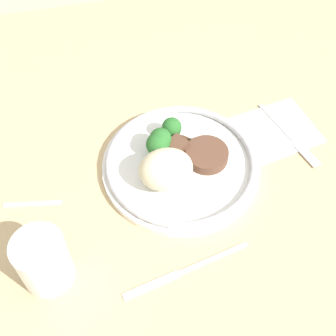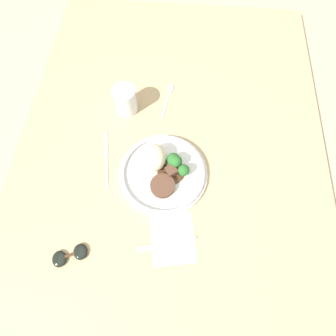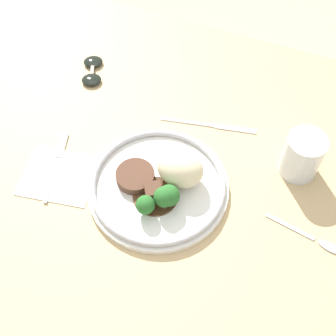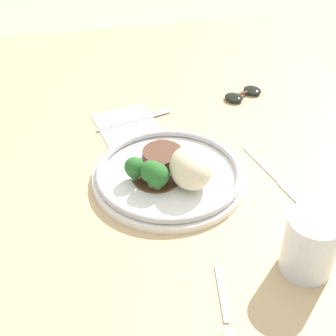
{
  "view_description": "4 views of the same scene",
  "coord_description": "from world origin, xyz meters",
  "px_view_note": "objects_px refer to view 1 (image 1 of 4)",
  "views": [
    {
      "loc": [
        0.1,
        0.48,
        0.69
      ],
      "look_at": [
        0.0,
        0.04,
        0.08
      ],
      "focal_mm": 50.0,
      "sensor_mm": 36.0,
      "label": 1
    },
    {
      "loc": [
        -0.33,
        -0.02,
        0.79
      ],
      "look_at": [
        -0.02,
        0.0,
        0.07
      ],
      "focal_mm": 28.0,
      "sensor_mm": 36.0,
      "label": 2
    },
    {
      "loc": [
        0.17,
        -0.41,
        0.8
      ],
      "look_at": [
        -0.02,
        0.04,
        0.08
      ],
      "focal_mm": 50.0,
      "sensor_mm": 36.0,
      "label": 3
    },
    {
      "loc": [
        0.6,
        -0.13,
        0.56
      ],
      "look_at": [
        -0.03,
        0.01,
        0.06
      ],
      "focal_mm": 50.0,
      "sensor_mm": 36.0,
      "label": 4
    }
  ],
  "objects_px": {
    "plate": "(178,162)",
    "fork": "(293,140)",
    "juice_glass": "(44,263)",
    "knife": "(182,272)"
  },
  "relations": [
    {
      "from": "plate",
      "to": "knife",
      "type": "height_order",
      "value": "plate"
    },
    {
      "from": "plate",
      "to": "knife",
      "type": "xyz_separation_m",
      "value": [
        0.04,
        0.19,
        -0.02
      ]
    },
    {
      "from": "knife",
      "to": "juice_glass",
      "type": "bearing_deg",
      "value": -23.75
    },
    {
      "from": "fork",
      "to": "plate",
      "type": "bearing_deg",
      "value": -102.69
    },
    {
      "from": "plate",
      "to": "juice_glass",
      "type": "height_order",
      "value": "juice_glass"
    },
    {
      "from": "plate",
      "to": "fork",
      "type": "xyz_separation_m",
      "value": [
        -0.22,
        -0.01,
        -0.02
      ]
    },
    {
      "from": "plate",
      "to": "fork",
      "type": "bearing_deg",
      "value": -176.42
    },
    {
      "from": "juice_glass",
      "to": "fork",
      "type": "distance_m",
      "value": 0.48
    },
    {
      "from": "fork",
      "to": "knife",
      "type": "bearing_deg",
      "value": -68.47
    },
    {
      "from": "plate",
      "to": "fork",
      "type": "distance_m",
      "value": 0.22
    }
  ]
}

